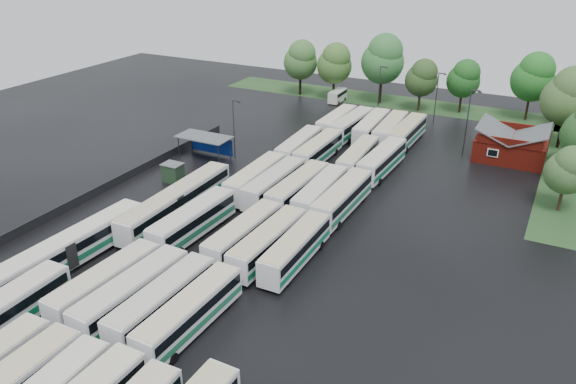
% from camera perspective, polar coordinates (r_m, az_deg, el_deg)
% --- Properties ---
extents(ground, '(160.00, 160.00, 0.00)m').
position_cam_1_polar(ground, '(61.81, -6.81, -5.95)').
color(ground, black).
rests_on(ground, ground).
extents(brick_building, '(10.07, 8.60, 5.39)m').
position_cam_1_polar(brick_building, '(91.36, 21.69, 4.24)').
color(brick_building, maroon).
rests_on(brick_building, ground).
extents(wash_shed, '(8.20, 4.20, 3.58)m').
position_cam_1_polar(wash_shed, '(85.91, -8.37, 5.33)').
color(wash_shed, '#2D2D30').
rests_on(wash_shed, ground).
extents(utility_hut, '(2.70, 2.20, 2.62)m').
position_cam_1_polar(utility_hut, '(79.00, -11.61, 1.97)').
color(utility_hut, '#1A301C').
rests_on(utility_hut, ground).
extents(grass_strip_north, '(80.00, 10.00, 0.01)m').
position_cam_1_polar(grass_strip_north, '(116.25, 12.18, 8.75)').
color(grass_strip_north, '#22421C').
rests_on(grass_strip_north, ground).
extents(west_fence, '(0.10, 50.00, 1.20)m').
position_cam_1_polar(west_fence, '(79.94, -16.97, 1.07)').
color(west_fence, '#2D2D30').
rests_on(west_fence, ground).
extents(bus_r1c0, '(3.21, 12.45, 3.43)m').
position_cam_1_polar(bus_r1c0, '(55.47, -18.00, -8.82)').
color(bus_r1c0, silver).
rests_on(bus_r1c0, ground).
extents(bus_r1c1, '(3.23, 12.85, 3.55)m').
position_cam_1_polar(bus_r1c1, '(53.37, -15.55, -9.84)').
color(bus_r1c1, silver).
rests_on(bus_r1c1, ground).
extents(bus_r1c2, '(2.91, 12.43, 3.45)m').
position_cam_1_polar(bus_r1c2, '(51.80, -12.65, -10.74)').
color(bus_r1c2, silver).
rests_on(bus_r1c2, ground).
extents(bus_r1c3, '(2.89, 12.39, 3.43)m').
position_cam_1_polar(bus_r1c3, '(49.96, -9.93, -11.99)').
color(bus_r1c3, silver).
rests_on(bus_r1c3, ground).
extents(bus_r2c0, '(3.15, 12.97, 3.59)m').
position_cam_1_polar(bus_r2c0, '(64.13, -9.64, -2.89)').
color(bus_r2c0, silver).
rests_on(bus_r2c0, ground).
extents(bus_r2c2, '(2.95, 12.29, 3.40)m').
position_cam_1_polar(bus_r2c2, '(60.94, -4.51, -4.28)').
color(bus_r2c2, silver).
rests_on(bus_r2c2, ground).
extents(bus_r2c3, '(2.98, 12.47, 3.45)m').
position_cam_1_polar(bus_r2c3, '(59.23, -2.00, -5.12)').
color(bus_r2c3, silver).
rests_on(bus_r2c3, ground).
extents(bus_r2c4, '(2.71, 12.20, 3.39)m').
position_cam_1_polar(bus_r2c4, '(58.21, 0.79, -5.73)').
color(bus_r2c4, silver).
rests_on(bus_r2c4, ground).
extents(bus_r3c0, '(2.90, 12.66, 3.51)m').
position_cam_1_polar(bus_r3c0, '(74.19, -3.29, 1.42)').
color(bus_r3c0, silver).
rests_on(bus_r3c0, ground).
extents(bus_r3c1, '(2.83, 12.61, 3.50)m').
position_cam_1_polar(bus_r3c1, '(72.52, -1.40, 0.87)').
color(bus_r3c1, silver).
rests_on(bus_r3c1, ground).
extents(bus_r3c2, '(3.02, 12.71, 3.52)m').
position_cam_1_polar(bus_r3c2, '(71.20, 1.04, 0.40)').
color(bus_r3c2, silver).
rests_on(bus_r3c2, ground).
extents(bus_r3c3, '(2.96, 12.46, 3.45)m').
position_cam_1_polar(bus_r3c3, '(70.10, 3.33, -0.09)').
color(bus_r3c3, silver).
rests_on(bus_r3c3, ground).
extents(bus_r3c4, '(2.91, 12.93, 3.59)m').
position_cam_1_polar(bus_r3c4, '(68.76, 5.58, -0.63)').
color(bus_r3c4, silver).
rests_on(bus_r3c4, ground).
extents(bus_r4c0, '(3.19, 12.44, 3.43)m').
position_cam_1_polar(bus_r4c0, '(85.22, 1.16, 4.64)').
color(bus_r4c0, silver).
rests_on(bus_r4c0, ground).
extents(bus_r4c1, '(2.68, 12.47, 3.47)m').
position_cam_1_polar(bus_r4c1, '(83.84, 3.10, 4.27)').
color(bus_r4c1, silver).
rests_on(bus_r4c1, ground).
extents(bus_r4c3, '(3.19, 12.41, 3.42)m').
position_cam_1_polar(bus_r4c3, '(81.69, 7.15, 3.51)').
color(bus_r4c3, silver).
rests_on(bus_r4c3, ground).
extents(bus_r4c4, '(3.19, 12.88, 3.56)m').
position_cam_1_polar(bus_r4c4, '(80.88, 9.52, 3.19)').
color(bus_r4c4, silver).
rests_on(bus_r4c4, ground).
extents(bus_r5c0, '(2.64, 12.23, 3.40)m').
position_cam_1_polar(bus_r5c0, '(97.03, 4.98, 7.13)').
color(bus_r5c0, silver).
rests_on(bus_r5c0, ground).
extents(bus_r5c1, '(3.30, 12.78, 3.53)m').
position_cam_1_polar(bus_r5c1, '(95.55, 6.52, 6.82)').
color(bus_r5c1, silver).
rests_on(bus_r5c1, ground).
extents(bus_r5c2, '(3.29, 12.92, 3.57)m').
position_cam_1_polar(bus_r5c2, '(94.55, 8.48, 6.52)').
color(bus_r5c2, silver).
rests_on(bus_r5c2, ground).
extents(bus_r5c3, '(3.35, 12.98, 3.58)m').
position_cam_1_polar(bus_r5c3, '(93.75, 10.35, 6.22)').
color(bus_r5c3, silver).
rests_on(bus_r5c3, ground).
extents(bus_r5c4, '(2.90, 12.78, 3.55)m').
position_cam_1_polar(bus_r5c4, '(93.16, 12.03, 5.94)').
color(bus_r5c4, silver).
rests_on(bus_r5c4, ground).
extents(artic_bus_west_b, '(3.01, 19.40, 3.59)m').
position_cam_1_polar(artic_bus_west_b, '(68.92, -11.23, -0.93)').
color(artic_bus_west_b, silver).
rests_on(artic_bus_west_b, ground).
extents(artic_bus_west_c, '(3.45, 19.07, 3.52)m').
position_cam_1_polar(artic_bus_west_c, '(62.14, -21.25, -5.39)').
color(artic_bus_west_c, silver).
rests_on(artic_bus_west_c, ground).
extents(minibus, '(2.10, 5.48, 2.39)m').
position_cam_1_polar(minibus, '(115.15, 5.06, 9.74)').
color(minibus, silver).
rests_on(minibus, ground).
extents(tree_north_0, '(6.98, 6.98, 11.56)m').
position_cam_1_polar(tree_north_0, '(118.45, 1.32, 13.31)').
color(tree_north_0, black).
rests_on(tree_north_0, ground).
extents(tree_north_1, '(7.02, 7.02, 11.63)m').
position_cam_1_polar(tree_north_1, '(115.30, 4.79, 12.92)').
color(tree_north_1, black).
rests_on(tree_north_1, ground).
extents(tree_north_2, '(8.36, 8.36, 13.84)m').
position_cam_1_polar(tree_north_2, '(113.64, 9.67, 13.22)').
color(tree_north_2, black).
rests_on(tree_north_2, ground).
extents(tree_north_3, '(6.10, 6.10, 10.11)m').
position_cam_1_polar(tree_north_3, '(110.23, 13.48, 11.24)').
color(tree_north_3, '#392C1D').
rests_on(tree_north_3, ground).
extents(tree_north_4, '(6.17, 6.17, 10.22)m').
position_cam_1_polar(tree_north_4, '(111.40, 17.48, 10.96)').
color(tree_north_4, black).
rests_on(tree_north_4, ground).
extents(tree_north_5, '(7.55, 7.55, 12.50)m').
position_cam_1_polar(tree_north_5, '(110.42, 23.71, 10.69)').
color(tree_north_5, black).
rests_on(tree_north_5, ground).
extents(tree_north_6, '(5.70, 5.70, 9.44)m').
position_cam_1_polar(tree_north_6, '(110.58, 26.82, 9.06)').
color(tree_north_6, black).
rests_on(tree_north_6, ground).
extents(tree_east_0, '(5.24, 5.24, 8.69)m').
position_cam_1_polar(tree_east_0, '(75.28, 26.61, 2.05)').
color(tree_east_0, '#39291D').
rests_on(tree_east_0, ground).
extents(tree_east_3, '(8.00, 8.00, 13.24)m').
position_cam_1_polar(tree_east_3, '(97.47, 26.71, 8.71)').
color(tree_east_3, black).
rests_on(tree_east_3, ground).
extents(lamp_post_ne, '(1.59, 0.31, 10.33)m').
position_cam_1_polar(lamp_post_ne, '(89.37, 17.87, 7.19)').
color(lamp_post_ne, '#2D2D30').
rests_on(lamp_post_ne, ground).
extents(lamp_post_nw, '(1.40, 0.27, 9.12)m').
position_cam_1_polar(lamp_post_nw, '(84.55, -5.47, 6.81)').
color(lamp_post_nw, '#2D2D30').
rests_on(lamp_post_nw, ground).
extents(lamp_post_back_w, '(1.45, 0.28, 9.43)m').
position_cam_1_polar(lamp_post_back_w, '(105.43, 9.32, 10.40)').
color(lamp_post_back_w, '#2D2D30').
rests_on(lamp_post_back_w, ground).
extents(lamp_post_back_e, '(1.41, 0.27, 9.13)m').
position_cam_1_polar(lamp_post_back_e, '(103.90, 14.92, 9.57)').
color(lamp_post_back_e, '#2D2D30').
rests_on(lamp_post_back_e, ground).
extents(puddle_0, '(4.65, 4.65, 0.01)m').
position_cam_1_polar(puddle_0, '(51.33, -19.18, -14.73)').
color(puddle_0, black).
rests_on(puddle_0, ground).
extents(puddle_2, '(4.94, 4.94, 0.01)m').
position_cam_1_polar(puddle_2, '(67.01, -13.45, -3.88)').
color(puddle_2, black).
rests_on(puddle_2, ground).
extents(puddle_3, '(4.94, 4.94, 0.01)m').
position_cam_1_polar(puddle_3, '(57.23, -5.06, -8.64)').
color(puddle_3, black).
rests_on(puddle_3, ground).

